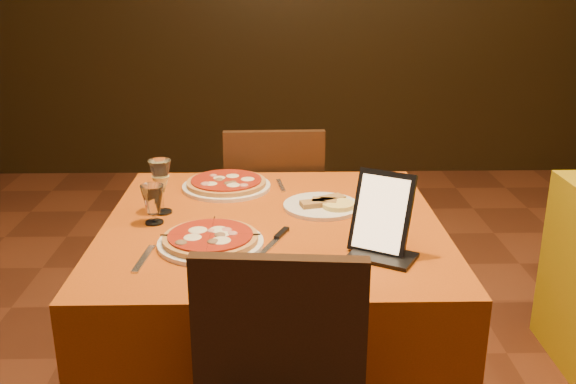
{
  "coord_description": "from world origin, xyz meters",
  "views": [
    {
      "loc": [
        -0.23,
        -1.45,
        1.53
      ],
      "look_at": [
        -0.18,
        0.49,
        0.86
      ],
      "focal_mm": 40.0,
      "sensor_mm": 36.0,
      "label": 1
    }
  ],
  "objects_px": {
    "pizza_near": "(211,240)",
    "wine_glass": "(161,186)",
    "water_glass": "(153,205)",
    "main_table": "(274,322)",
    "chair_main_far": "(273,218)",
    "pizza_far": "(226,185)",
    "tablet": "(382,213)"
  },
  "relations": [
    {
      "from": "pizza_near",
      "to": "wine_glass",
      "type": "height_order",
      "value": "wine_glass"
    },
    {
      "from": "pizza_near",
      "to": "water_glass",
      "type": "distance_m",
      "value": 0.28
    },
    {
      "from": "main_table",
      "to": "water_glass",
      "type": "bearing_deg",
      "value": -179.3
    },
    {
      "from": "chair_main_far",
      "to": "water_glass",
      "type": "xyz_separation_m",
      "value": [
        -0.39,
        -0.8,
        0.36
      ]
    },
    {
      "from": "pizza_far",
      "to": "water_glass",
      "type": "relative_size",
      "value": 2.57
    },
    {
      "from": "chair_main_far",
      "to": "pizza_near",
      "type": "xyz_separation_m",
      "value": [
        -0.19,
        -0.98,
        0.31
      ]
    },
    {
      "from": "wine_glass",
      "to": "tablet",
      "type": "relative_size",
      "value": 0.78
    },
    {
      "from": "chair_main_far",
      "to": "tablet",
      "type": "bearing_deg",
      "value": 105.25
    },
    {
      "from": "chair_main_far",
      "to": "pizza_near",
      "type": "height_order",
      "value": "chair_main_far"
    },
    {
      "from": "main_table",
      "to": "pizza_far",
      "type": "bearing_deg",
      "value": 116.77
    },
    {
      "from": "wine_glass",
      "to": "chair_main_far",
      "type": "bearing_deg",
      "value": 61.95
    },
    {
      "from": "water_glass",
      "to": "wine_glass",
      "type": "bearing_deg",
      "value": 83.09
    },
    {
      "from": "chair_main_far",
      "to": "tablet",
      "type": "height_order",
      "value": "tablet"
    },
    {
      "from": "chair_main_far",
      "to": "pizza_far",
      "type": "relative_size",
      "value": 2.73
    },
    {
      "from": "chair_main_far",
      "to": "water_glass",
      "type": "relative_size",
      "value": 7.0
    },
    {
      "from": "water_glass",
      "to": "pizza_near",
      "type": "bearing_deg",
      "value": -42.11
    },
    {
      "from": "tablet",
      "to": "water_glass",
      "type": "bearing_deg",
      "value": -168.73
    },
    {
      "from": "main_table",
      "to": "chair_main_far",
      "type": "relative_size",
      "value": 1.21
    },
    {
      "from": "pizza_near",
      "to": "pizza_far",
      "type": "bearing_deg",
      "value": 88.9
    },
    {
      "from": "tablet",
      "to": "pizza_far",
      "type": "bearing_deg",
      "value": 159.66
    },
    {
      "from": "wine_glass",
      "to": "water_glass",
      "type": "xyz_separation_m",
      "value": [
        -0.01,
        -0.1,
        -0.03
      ]
    },
    {
      "from": "chair_main_far",
      "to": "pizza_far",
      "type": "xyz_separation_m",
      "value": [
        -0.18,
        -0.45,
        0.31
      ]
    },
    {
      "from": "pizza_near",
      "to": "tablet",
      "type": "distance_m",
      "value": 0.52
    },
    {
      "from": "wine_glass",
      "to": "water_glass",
      "type": "bearing_deg",
      "value": -96.91
    },
    {
      "from": "chair_main_far",
      "to": "tablet",
      "type": "distance_m",
      "value": 1.16
    },
    {
      "from": "pizza_near",
      "to": "chair_main_far",
      "type": "bearing_deg",
      "value": 79.28
    },
    {
      "from": "main_table",
      "to": "tablet",
      "type": "relative_size",
      "value": 4.51
    },
    {
      "from": "main_table",
      "to": "chair_main_far",
      "type": "xyz_separation_m",
      "value": [
        -0.0,
        0.8,
        0.08
      ]
    },
    {
      "from": "chair_main_far",
      "to": "wine_glass",
      "type": "xyz_separation_m",
      "value": [
        -0.38,
        -0.7,
        0.39
      ]
    },
    {
      "from": "main_table",
      "to": "pizza_far",
      "type": "xyz_separation_m",
      "value": [
        -0.18,
        0.35,
        0.39
      ]
    },
    {
      "from": "pizza_near",
      "to": "tablet",
      "type": "relative_size",
      "value": 1.31
    },
    {
      "from": "pizza_near",
      "to": "water_glass",
      "type": "relative_size",
      "value": 2.45
    }
  ]
}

